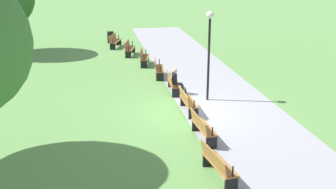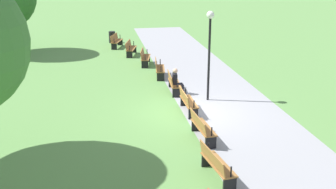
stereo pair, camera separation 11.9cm
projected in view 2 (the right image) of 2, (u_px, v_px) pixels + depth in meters
name	position (u px, v px, depth m)	size (l,w,h in m)	color
ground_plane	(189.00, 112.00, 16.55)	(120.00, 120.00, 0.00)	#5B8C47
path_paving	(231.00, 109.00, 16.84)	(40.76, 4.07, 0.01)	#939399
bench_0	(116.00, 41.00, 28.02)	(1.69, 0.97, 0.89)	#996633
bench_1	(130.00, 48.00, 25.81)	(1.69, 0.88, 0.89)	#996633
bench_2	(145.00, 57.00, 23.53)	(1.69, 0.78, 0.89)	#996633
bench_3	(159.00, 68.00, 21.20)	(1.67, 0.68, 0.89)	#996633
bench_4	(173.00, 82.00, 18.81)	(1.65, 0.58, 0.89)	#996633
bench_5	(187.00, 101.00, 16.38)	(1.62, 0.47, 0.89)	#996633
bench_6	(202.00, 127.00, 13.93)	(1.65, 0.58, 0.89)	#996633
bench_7	(216.00, 164.00, 11.46)	(1.67, 0.68, 0.89)	#996633
person_seated	(177.00, 80.00, 18.54)	(0.34, 0.53, 1.20)	black
lamp_post	(210.00, 39.00, 17.08)	(0.32, 0.32, 3.85)	black
trash_bin	(112.00, 37.00, 29.60)	(0.46, 0.46, 0.81)	black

